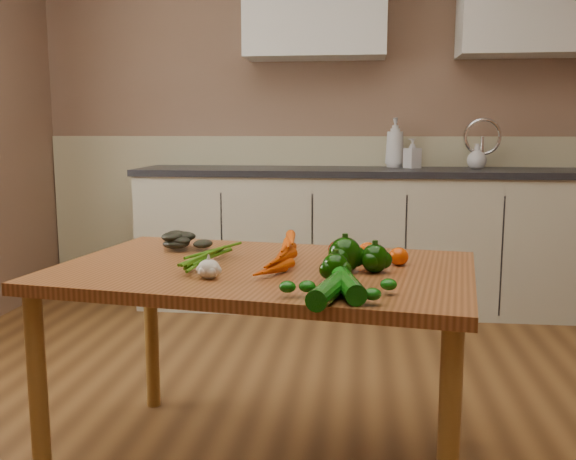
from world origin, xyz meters
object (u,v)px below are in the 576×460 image
(tomato_a, at_px, (339,250))
(garlic_bulb, at_px, (209,269))
(pepper_a, at_px, (345,255))
(zucchini_b, at_px, (329,290))
(soap_bottle_c, at_px, (477,156))
(tomato_c, at_px, (399,256))
(pepper_c, at_px, (335,268))
(carrot_bunch, at_px, (258,257))
(tomato_b, at_px, (368,251))
(table, at_px, (264,289))
(leafy_greens, at_px, (188,237))
(zucchini_a, at_px, (348,285))
(soap_bottle_a, at_px, (395,143))
(pepper_b, at_px, (375,258))
(soap_bottle_b, at_px, (412,153))

(tomato_a, bearing_deg, garlic_bulb, -140.80)
(garlic_bulb, relative_size, pepper_a, 0.64)
(zucchini_b, bearing_deg, soap_bottle_c, 72.76)
(tomato_c, bearing_deg, pepper_a, -147.69)
(pepper_a, distance_m, pepper_c, 0.14)
(carrot_bunch, relative_size, tomato_b, 3.79)
(table, relative_size, leafy_greens, 7.59)
(pepper_c, relative_size, tomato_a, 1.06)
(tomato_b, height_order, zucchini_a, tomato_b)
(soap_bottle_a, xyz_separation_m, pepper_c, (-0.28, -2.46, -0.31))
(garlic_bulb, bearing_deg, pepper_a, 20.10)
(tomato_b, bearing_deg, soap_bottle_c, 70.99)
(pepper_b, bearing_deg, soap_bottle_b, 83.01)
(soap_bottle_c, relative_size, pepper_c, 1.91)
(soap_bottle_c, xyz_separation_m, tomato_b, (-0.69, -2.01, -0.24))
(soap_bottle_b, xyz_separation_m, carrot_bunch, (-0.64, -2.22, -0.26))
(pepper_c, bearing_deg, soap_bottle_c, 71.42)
(table, bearing_deg, zucchini_b, -51.76)
(soap_bottle_c, height_order, tomato_a, soap_bottle_c)
(soap_bottle_a, xyz_separation_m, leafy_greens, (-0.84, -2.02, -0.31))
(pepper_c, distance_m, zucchini_b, 0.22)
(pepper_c, bearing_deg, leafy_greens, 141.97)
(table, distance_m, soap_bottle_c, 2.42)
(table, relative_size, zucchini_b, 6.29)
(zucchini_b, bearing_deg, pepper_c, 88.08)
(pepper_b, height_order, pepper_c, pepper_b)
(table, bearing_deg, soap_bottle_a, 85.64)
(tomato_b, bearing_deg, leafy_greens, 171.04)
(table, height_order, zucchini_a, zucchini_a)
(pepper_c, bearing_deg, pepper_a, 80.55)
(tomato_b, height_order, tomato_c, same)
(pepper_a, bearing_deg, table, 169.35)
(pepper_c, xyz_separation_m, tomato_b, (0.10, 0.33, -0.01))
(table, xyz_separation_m, pepper_a, (0.26, -0.05, 0.13))
(pepper_c, bearing_deg, soap_bottle_a, 83.47)
(zucchini_b, bearing_deg, carrot_bunch, 122.93)
(tomato_b, bearing_deg, pepper_c, -105.97)
(soap_bottle_b, height_order, pepper_a, soap_bottle_b)
(garlic_bulb, xyz_separation_m, tomato_b, (0.47, 0.34, 0.00))
(soap_bottle_a, xyz_separation_m, tomato_a, (-0.28, -2.16, -0.32))
(carrot_bunch, xyz_separation_m, tomato_c, (0.45, 0.08, -0.00))
(carrot_bunch, xyz_separation_m, tomato_a, (0.26, 0.14, 0.00))
(carrot_bunch, relative_size, tomato_a, 3.16)
(garlic_bulb, bearing_deg, pepper_c, 0.90)
(soap_bottle_b, bearing_deg, garlic_bulb, -54.08)
(soap_bottle_a, bearing_deg, pepper_c, 77.03)
(zucchini_a, relative_size, zucchini_b, 0.96)
(soap_bottle_b, distance_m, pepper_c, 2.42)
(tomato_a, distance_m, tomato_c, 0.20)
(pepper_c, distance_m, tomato_c, 0.32)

